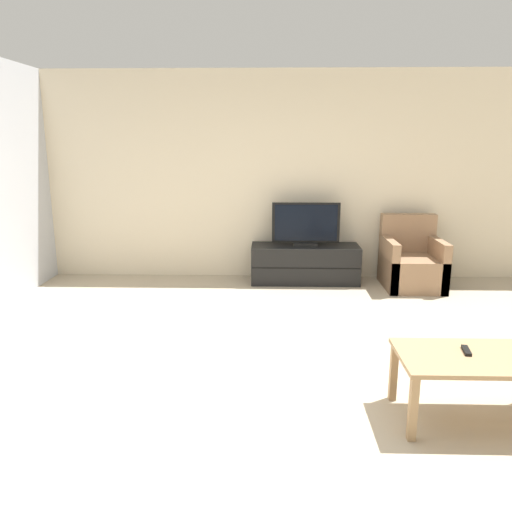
# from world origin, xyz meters

# --- Properties ---
(ground_plane) EXTENTS (24.00, 24.00, 0.00)m
(ground_plane) POSITION_xyz_m (0.00, 0.00, 0.00)
(ground_plane) COLOR tan
(wall_back) EXTENTS (12.00, 0.06, 2.70)m
(wall_back) POSITION_xyz_m (0.00, 3.02, 1.35)
(wall_back) COLOR beige
(wall_back) RESTS_ON ground
(tv_stand) EXTENTS (1.39, 0.48, 0.49)m
(tv_stand) POSITION_xyz_m (0.15, 2.71, 0.24)
(tv_stand) COLOR black
(tv_stand) RESTS_ON ground
(tv) EXTENTS (0.87, 0.18, 0.56)m
(tv) POSITION_xyz_m (0.15, 2.71, 0.75)
(tv) COLOR black
(tv) RESTS_ON tv_stand
(armchair) EXTENTS (0.70, 0.76, 0.89)m
(armchair) POSITION_xyz_m (1.48, 2.54, 0.29)
(armchair) COLOR #937051
(armchair) RESTS_ON ground
(coffee_table) EXTENTS (1.05, 0.58, 0.46)m
(coffee_table) POSITION_xyz_m (1.06, -0.57, 0.40)
(coffee_table) COLOR #A37F56
(coffee_table) RESTS_ON ground
(remote) EXTENTS (0.06, 0.15, 0.02)m
(remote) POSITION_xyz_m (0.99, -0.51, 0.47)
(remote) COLOR black
(remote) RESTS_ON coffee_table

